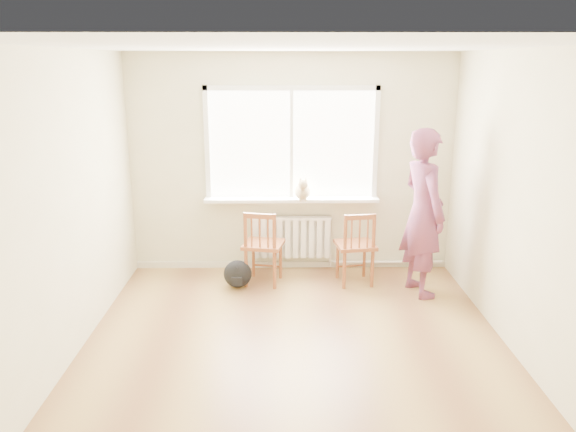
{
  "coord_description": "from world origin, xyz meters",
  "views": [
    {
      "loc": [
        -0.12,
        -4.62,
        2.59
      ],
      "look_at": [
        -0.05,
        1.2,
        0.98
      ],
      "focal_mm": 35.0,
      "sensor_mm": 36.0,
      "label": 1
    }
  ],
  "objects_px": {
    "chair_left": "(262,248)",
    "backpack": "(238,274)",
    "cat": "(303,190)",
    "chair_right": "(356,248)",
    "person": "(423,213)"
  },
  "relations": [
    {
      "from": "chair_right",
      "to": "person",
      "type": "height_order",
      "value": "person"
    },
    {
      "from": "cat",
      "to": "backpack",
      "type": "relative_size",
      "value": 1.36
    },
    {
      "from": "chair_left",
      "to": "chair_right",
      "type": "relative_size",
      "value": 1.01
    },
    {
      "from": "chair_left",
      "to": "backpack",
      "type": "xyz_separation_m",
      "value": [
        -0.29,
        -0.1,
        -0.29
      ]
    },
    {
      "from": "chair_right",
      "to": "person",
      "type": "relative_size",
      "value": 0.47
    },
    {
      "from": "chair_right",
      "to": "backpack",
      "type": "distance_m",
      "value": 1.43
    },
    {
      "from": "chair_right",
      "to": "person",
      "type": "bearing_deg",
      "value": 152.64
    },
    {
      "from": "chair_left",
      "to": "backpack",
      "type": "bearing_deg",
      "value": 30.13
    },
    {
      "from": "chair_left",
      "to": "chair_right",
      "type": "bearing_deg",
      "value": -169.0
    },
    {
      "from": "person",
      "to": "backpack",
      "type": "distance_m",
      "value": 2.25
    },
    {
      "from": "chair_right",
      "to": "cat",
      "type": "relative_size",
      "value": 1.99
    },
    {
      "from": "chair_left",
      "to": "person",
      "type": "xyz_separation_m",
      "value": [
        1.81,
        -0.26,
        0.49
      ]
    },
    {
      "from": "chair_left",
      "to": "cat",
      "type": "distance_m",
      "value": 0.87
    },
    {
      "from": "chair_left",
      "to": "cat",
      "type": "relative_size",
      "value": 2.02
    },
    {
      "from": "person",
      "to": "backpack",
      "type": "bearing_deg",
      "value": 69.53
    }
  ]
}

